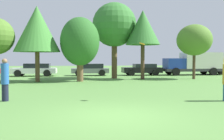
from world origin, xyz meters
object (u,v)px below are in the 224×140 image
(person_thrower, at_px, (5,80))
(tree_5, at_px, (194,40))
(tree_4, at_px, (143,28))
(delivery_truck_blue, at_px, (194,63))
(parked_car_black, at_px, (142,69))
(parked_car_white, at_px, (35,69))
(tree_2, at_px, (80,42))
(tree_3, at_px, (114,25))
(parked_car_grey, at_px, (91,69))
(tree_1, at_px, (37,29))
(frisbee, at_px, (142,44))

(person_thrower, relative_size, tree_5, 0.37)
(tree_4, xyz_separation_m, delivery_truck_blue, (7.25, 5.18, -3.07))
(tree_4, distance_m, parked_car_black, 6.86)
(tree_5, relative_size, parked_car_white, 1.05)
(tree_2, height_order, tree_5, tree_2)
(tree_3, distance_m, parked_car_grey, 6.19)
(tree_1, xyz_separation_m, parked_car_black, (10.04, 6.60, -3.35))
(tree_2, distance_m, delivery_truck_blue, 14.22)
(tree_1, height_order, tree_3, tree_3)
(frisbee, distance_m, parked_car_grey, 16.54)
(tree_5, xyz_separation_m, parked_car_white, (-14.31, 5.88, -2.69))
(frisbee, relative_size, tree_1, 0.04)
(tree_2, bearing_deg, parked_car_black, 44.92)
(tree_2, relative_size, tree_5, 1.05)
(tree_4, height_order, tree_5, tree_4)
(tree_1, height_order, parked_car_white, tree_1)
(parked_car_white, bearing_deg, frisbee, 113.41)
(tree_5, bearing_deg, parked_car_white, 157.66)
(tree_3, relative_size, parked_car_grey, 1.73)
(parked_car_grey, distance_m, parked_car_black, 5.55)
(tree_4, relative_size, parked_car_white, 1.30)
(frisbee, xyz_separation_m, delivery_truck_blue, (10.19, 15.88, -1.05))
(delivery_truck_blue, bearing_deg, frisbee, 58.01)
(tree_4, bearing_deg, delivery_truck_blue, 35.54)
(frisbee, bearing_deg, tree_2, 104.15)
(frisbee, relative_size, parked_car_white, 0.05)
(person_thrower, bearing_deg, tree_1, 98.12)
(frisbee, xyz_separation_m, parked_car_grey, (-1.13, 16.41, -1.70))
(tree_1, bearing_deg, parked_car_black, 33.35)
(tree_5, height_order, parked_car_black, tree_5)
(frisbee, distance_m, parked_car_white, 17.78)
(tree_1, bearing_deg, tree_3, 21.52)
(parked_car_white, height_order, delivery_truck_blue, delivery_truck_blue)
(tree_2, height_order, delivery_truck_blue, tree_2)
(tree_5, bearing_deg, tree_4, 176.86)
(person_thrower, xyz_separation_m, frisbee, (5.61, -0.62, 1.48))
(delivery_truck_blue, bearing_deg, tree_5, 64.11)
(tree_4, bearing_deg, tree_2, -167.04)
(tree_1, distance_m, parked_car_grey, 8.77)
(parked_car_white, bearing_deg, tree_4, 150.75)
(frisbee, xyz_separation_m, tree_1, (-5.62, 9.66, 1.64))
(person_thrower, distance_m, frisbee, 5.83)
(tree_4, relative_size, tree_5, 1.24)
(tree_2, height_order, tree_3, tree_3)
(parked_car_grey, bearing_deg, frisbee, 94.64)
(tree_1, bearing_deg, frisbee, -59.81)
(parked_car_grey, bearing_deg, tree_4, 126.18)
(person_thrower, relative_size, tree_4, 0.30)
(person_thrower, relative_size, tree_2, 0.35)
(frisbee, relative_size, tree_2, 0.05)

